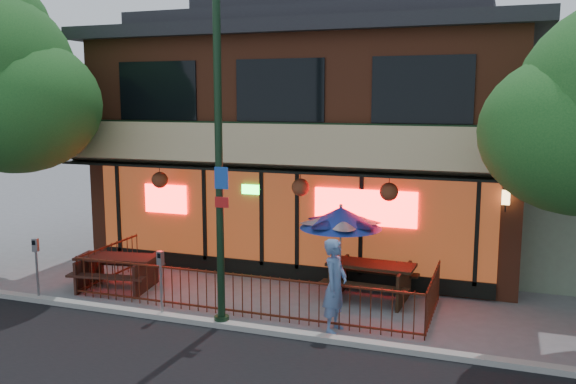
{
  "coord_description": "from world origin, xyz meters",
  "views": [
    {
      "loc": [
        5.52,
        -11.64,
        4.82
      ],
      "look_at": [
        0.65,
        2.0,
        2.57
      ],
      "focal_mm": 38.0,
      "sensor_mm": 36.0,
      "label": 1
    }
  ],
  "objects_px": {
    "picnic_table_right": "(371,276)",
    "pedestrian": "(335,285)",
    "patio_umbrella": "(341,218)",
    "street_light": "(219,179)",
    "picnic_table_left": "(117,267)",
    "parking_meter_near": "(161,273)",
    "parking_meter_far": "(36,259)"
  },
  "relations": [
    {
      "from": "street_light",
      "to": "picnic_table_left",
      "type": "xyz_separation_m",
      "value": [
        -3.6,
        1.4,
        -2.59
      ]
    },
    {
      "from": "street_light",
      "to": "parking_meter_far",
      "type": "bearing_deg",
      "value": -179.75
    },
    {
      "from": "street_light",
      "to": "pedestrian",
      "type": "xyz_separation_m",
      "value": [
        2.36,
        0.5,
        -2.17
      ]
    },
    {
      "from": "picnic_table_right",
      "to": "pedestrian",
      "type": "bearing_deg",
      "value": -96.99
    },
    {
      "from": "street_light",
      "to": "parking_meter_near",
      "type": "xyz_separation_m",
      "value": [
        -1.45,
        -0.02,
        -2.13
      ]
    },
    {
      "from": "street_light",
      "to": "picnic_table_right",
      "type": "distance_m",
      "value": 4.61
    },
    {
      "from": "parking_meter_near",
      "to": "pedestrian",
      "type": "bearing_deg",
      "value": 7.81
    },
    {
      "from": "pedestrian",
      "to": "parking_meter_far",
      "type": "relative_size",
      "value": 1.29
    },
    {
      "from": "parking_meter_far",
      "to": "street_light",
      "type": "bearing_deg",
      "value": 0.25
    },
    {
      "from": "picnic_table_right",
      "to": "patio_umbrella",
      "type": "distance_m",
      "value": 1.57
    },
    {
      "from": "picnic_table_left",
      "to": "parking_meter_near",
      "type": "bearing_deg",
      "value": -33.37
    },
    {
      "from": "picnic_table_left",
      "to": "parking_meter_near",
      "type": "height_order",
      "value": "parking_meter_near"
    },
    {
      "from": "picnic_table_right",
      "to": "picnic_table_left",
      "type": "bearing_deg",
      "value": -167.56
    },
    {
      "from": "patio_umbrella",
      "to": "parking_meter_far",
      "type": "relative_size",
      "value": 1.5
    },
    {
      "from": "patio_umbrella",
      "to": "parking_meter_near",
      "type": "xyz_separation_m",
      "value": [
        -3.31,
        -2.82,
        -0.93
      ]
    },
    {
      "from": "parking_meter_near",
      "to": "patio_umbrella",
      "type": "bearing_deg",
      "value": 40.43
    },
    {
      "from": "picnic_table_left",
      "to": "pedestrian",
      "type": "relative_size",
      "value": 1.13
    },
    {
      "from": "street_light",
      "to": "parking_meter_far",
      "type": "height_order",
      "value": "street_light"
    },
    {
      "from": "pedestrian",
      "to": "picnic_table_left",
      "type": "bearing_deg",
      "value": 86.99
    },
    {
      "from": "picnic_table_left",
      "to": "patio_umbrella",
      "type": "relative_size",
      "value": 0.97
    },
    {
      "from": "parking_meter_near",
      "to": "picnic_table_right",
      "type": "bearing_deg",
      "value": 34.35
    },
    {
      "from": "picnic_table_right",
      "to": "parking_meter_far",
      "type": "height_order",
      "value": "parking_meter_far"
    },
    {
      "from": "street_light",
      "to": "patio_umbrella",
      "type": "xyz_separation_m",
      "value": [
        1.86,
        2.8,
        -1.2
      ]
    },
    {
      "from": "pedestrian",
      "to": "parking_meter_near",
      "type": "relative_size",
      "value": 1.3
    },
    {
      "from": "street_light",
      "to": "patio_umbrella",
      "type": "relative_size",
      "value": 3.07
    },
    {
      "from": "picnic_table_right",
      "to": "street_light",
      "type": "bearing_deg",
      "value": -133.55
    },
    {
      "from": "street_light",
      "to": "picnic_table_right",
      "type": "xyz_separation_m",
      "value": [
        2.64,
        2.77,
        -2.57
      ]
    },
    {
      "from": "patio_umbrella",
      "to": "parking_meter_near",
      "type": "relative_size",
      "value": 1.52
    },
    {
      "from": "picnic_table_right",
      "to": "pedestrian",
      "type": "distance_m",
      "value": 2.32
    },
    {
      "from": "street_light",
      "to": "parking_meter_far",
      "type": "xyz_separation_m",
      "value": [
        -4.85,
        -0.02,
        -2.12
      ]
    },
    {
      "from": "street_light",
      "to": "picnic_table_left",
      "type": "bearing_deg",
      "value": 158.79
    },
    {
      "from": "picnic_table_left",
      "to": "picnic_table_right",
      "type": "relative_size",
      "value": 1.03
    }
  ]
}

